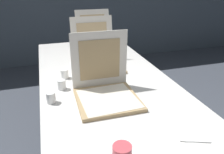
% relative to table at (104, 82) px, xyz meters
% --- Properties ---
extents(table, '(0.94, 2.10, 0.73)m').
position_rel_table_xyz_m(table, '(0.00, 0.00, 0.00)').
color(table, silver).
rests_on(table, ground).
extents(pizza_box_front, '(0.37, 0.37, 0.39)m').
position_rel_table_xyz_m(pizza_box_front, '(-0.07, -0.32, 0.10)').
color(pizza_box_front, tan).
rests_on(pizza_box_front, table).
extents(pizza_box_middle, '(0.37, 0.43, 0.38)m').
position_rel_table_xyz_m(pizza_box_middle, '(0.01, 0.22, 0.10)').
color(pizza_box_middle, tan).
rests_on(pizza_box_middle, table).
extents(pizza_box_back, '(0.38, 0.49, 0.37)m').
position_rel_table_xyz_m(pizza_box_back, '(0.12, 0.69, 0.10)').
color(pizza_box_back, tan).
rests_on(pizza_box_back, table).
extents(cup_white_mid, '(0.06, 0.06, 0.07)m').
position_rel_table_xyz_m(cup_white_mid, '(-0.28, 0.05, 0.08)').
color(cup_white_mid, white).
rests_on(cup_white_mid, table).
extents(cup_white_near_left, '(0.06, 0.06, 0.07)m').
position_rel_table_xyz_m(cup_white_near_left, '(-0.40, -0.28, 0.08)').
color(cup_white_near_left, white).
rests_on(cup_white_near_left, table).
extents(cup_white_near_center, '(0.06, 0.06, 0.07)m').
position_rel_table_xyz_m(cup_white_near_center, '(-0.32, -0.12, 0.08)').
color(cup_white_near_center, white).
rests_on(cup_white_near_center, table).
extents(napkin_pile, '(0.18, 0.18, 0.01)m').
position_rel_table_xyz_m(napkin_pile, '(0.24, -0.78, 0.05)').
color(napkin_pile, white).
rests_on(napkin_pile, table).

